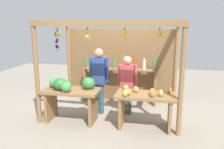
{
  "coord_description": "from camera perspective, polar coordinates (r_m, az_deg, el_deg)",
  "views": [
    {
      "loc": [
        1.1,
        -5.53,
        2.27
      ],
      "look_at": [
        0.0,
        -0.19,
        1.03
      ],
      "focal_mm": 37.82,
      "sensor_mm": 36.0,
      "label": 1
    }
  ],
  "objects": [
    {
      "name": "vendor_man",
      "position": [
        5.72,
        -3.14,
        -0.17
      ],
      "size": [
        0.48,
        0.22,
        1.63
      ],
      "rotation": [
        0.0,
        0.0,
        -0.04
      ],
      "color": "#365665",
      "rests_on": "ground"
    },
    {
      "name": "fruit_counter_right",
      "position": [
        5.12,
        8.0,
        -6.66
      ],
      "size": [
        1.28,
        0.64,
        0.91
      ],
      "color": "olive",
      "rests_on": "ground"
    },
    {
      "name": "market_stall",
      "position": [
        6.13,
        1.12,
        4.06
      ],
      "size": [
        3.18,
        1.99,
        2.28
      ],
      "color": "olive",
      "rests_on": "ground"
    },
    {
      "name": "bottle_shelf_unit",
      "position": [
        6.49,
        1.98,
        -0.09
      ],
      "size": [
        2.04,
        0.22,
        1.36
      ],
      "color": "olive",
      "rests_on": "ground"
    },
    {
      "name": "vendor_woman",
      "position": [
        5.72,
        3.71,
        -1.48
      ],
      "size": [
        0.48,
        0.2,
        1.45
      ],
      "rotation": [
        0.0,
        0.0,
        0.11
      ],
      "color": "#3E4F40",
      "rests_on": "ground"
    },
    {
      "name": "ground_plane",
      "position": [
        6.08,
        0.36,
        -9.08
      ],
      "size": [
        12.0,
        12.0,
        0.0
      ],
      "primitive_type": "plane",
      "color": "gray",
      "rests_on": "ground"
    },
    {
      "name": "fruit_counter_left",
      "position": [
        5.44,
        -10.04,
        -4.24
      ],
      "size": [
        1.28,
        0.69,
        1.03
      ],
      "color": "olive",
      "rests_on": "ground"
    }
  ]
}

